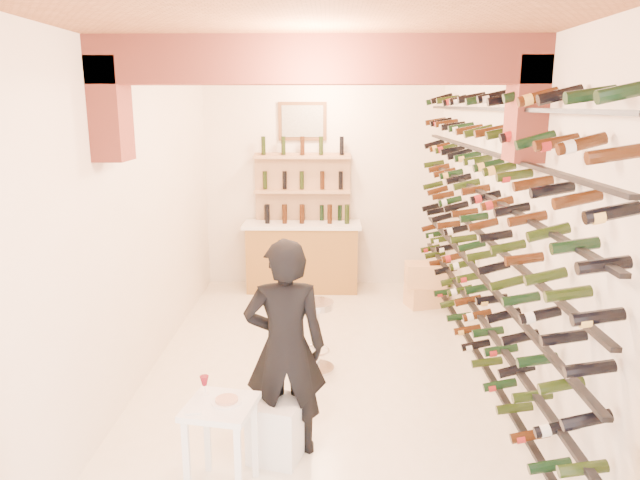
{
  "coord_description": "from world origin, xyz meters",
  "views": [
    {
      "loc": [
        0.1,
        -5.7,
        2.69
      ],
      "look_at": [
        0.0,
        0.3,
        1.3
      ],
      "focal_mm": 32.95,
      "sensor_mm": 36.0,
      "label": 1
    }
  ],
  "objects_px": {
    "back_counter": "(302,255)",
    "crate_lower": "(425,296)",
    "person": "(285,348)",
    "white_stool": "(277,429)",
    "chrome_barstool": "(316,331)",
    "wine_rack": "(474,223)",
    "tasting_table": "(221,419)"
  },
  "relations": [
    {
      "from": "back_counter",
      "to": "tasting_table",
      "type": "height_order",
      "value": "back_counter"
    },
    {
      "from": "person",
      "to": "crate_lower",
      "type": "bearing_deg",
      "value": -120.0
    },
    {
      "from": "wine_rack",
      "to": "white_stool",
      "type": "relative_size",
      "value": 12.04
    },
    {
      "from": "crate_lower",
      "to": "white_stool",
      "type": "bearing_deg",
      "value": -115.62
    },
    {
      "from": "person",
      "to": "chrome_barstool",
      "type": "relative_size",
      "value": 2.34
    },
    {
      "from": "person",
      "to": "chrome_barstool",
      "type": "height_order",
      "value": "person"
    },
    {
      "from": "back_counter",
      "to": "white_stool",
      "type": "height_order",
      "value": "back_counter"
    },
    {
      "from": "back_counter",
      "to": "crate_lower",
      "type": "distance_m",
      "value": 1.88
    },
    {
      "from": "white_stool",
      "to": "crate_lower",
      "type": "bearing_deg",
      "value": 64.38
    },
    {
      "from": "back_counter",
      "to": "crate_lower",
      "type": "relative_size",
      "value": 3.53
    },
    {
      "from": "person",
      "to": "wine_rack",
      "type": "bearing_deg",
      "value": -144.2
    },
    {
      "from": "back_counter",
      "to": "chrome_barstool",
      "type": "distance_m",
      "value": 2.72
    },
    {
      "from": "chrome_barstool",
      "to": "wine_rack",
      "type": "bearing_deg",
      "value": 2.23
    },
    {
      "from": "crate_lower",
      "to": "wine_rack",
      "type": "bearing_deg",
      "value": -86.13
    },
    {
      "from": "back_counter",
      "to": "white_stool",
      "type": "xyz_separation_m",
      "value": [
        -0.0,
        -4.26,
        -0.3
      ]
    },
    {
      "from": "white_stool",
      "to": "chrome_barstool",
      "type": "bearing_deg",
      "value": 80.27
    },
    {
      "from": "wine_rack",
      "to": "crate_lower",
      "type": "relative_size",
      "value": 11.84
    },
    {
      "from": "chrome_barstool",
      "to": "crate_lower",
      "type": "height_order",
      "value": "chrome_barstool"
    },
    {
      "from": "back_counter",
      "to": "white_stool",
      "type": "distance_m",
      "value": 4.27
    },
    {
      "from": "wine_rack",
      "to": "back_counter",
      "type": "height_order",
      "value": "wine_rack"
    },
    {
      "from": "tasting_table",
      "to": "person",
      "type": "height_order",
      "value": "person"
    },
    {
      "from": "back_counter",
      "to": "person",
      "type": "relative_size",
      "value": 0.98
    },
    {
      "from": "white_stool",
      "to": "person",
      "type": "distance_m",
      "value": 0.64
    },
    {
      "from": "wine_rack",
      "to": "chrome_barstool",
      "type": "bearing_deg",
      "value": -177.77
    },
    {
      "from": "tasting_table",
      "to": "white_stool",
      "type": "relative_size",
      "value": 1.71
    },
    {
      "from": "person",
      "to": "back_counter",
      "type": "bearing_deg",
      "value": -93.67
    },
    {
      "from": "tasting_table",
      "to": "white_stool",
      "type": "height_order",
      "value": "tasting_table"
    },
    {
      "from": "wine_rack",
      "to": "white_stool",
      "type": "xyz_separation_m",
      "value": [
        -1.83,
        -1.61,
        -1.31
      ]
    },
    {
      "from": "back_counter",
      "to": "chrome_barstool",
      "type": "relative_size",
      "value": 2.29
    },
    {
      "from": "back_counter",
      "to": "person",
      "type": "xyz_separation_m",
      "value": [
        0.06,
        -4.15,
        0.33
      ]
    },
    {
      "from": "wine_rack",
      "to": "tasting_table",
      "type": "xyz_separation_m",
      "value": [
        -2.19,
        -2.01,
        -1.0
      ]
    },
    {
      "from": "white_stool",
      "to": "chrome_barstool",
      "type": "xyz_separation_m",
      "value": [
        0.27,
        1.55,
        0.19
      ]
    }
  ]
}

